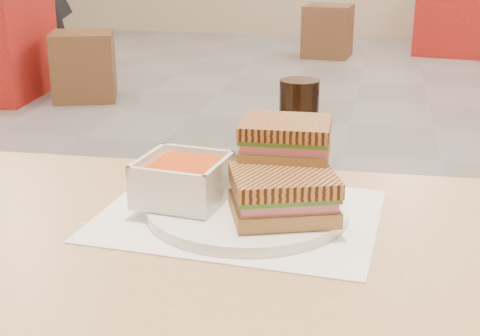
% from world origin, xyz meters
% --- Properties ---
extents(tray_liner, '(0.37, 0.30, 0.00)m').
position_xyz_m(tray_liner, '(0.01, -1.99, 0.75)').
color(tray_liner, white).
rests_on(tray_liner, main_table).
extents(plate, '(0.26, 0.26, 0.01)m').
position_xyz_m(plate, '(0.02, -1.98, 0.76)').
color(plate, white).
rests_on(plate, tray_liner).
extents(soup_bowl, '(0.12, 0.12, 0.06)m').
position_xyz_m(soup_bowl, '(-0.07, -1.99, 0.79)').
color(soup_bowl, white).
rests_on(soup_bowl, plate).
extents(panini_lower, '(0.15, 0.14, 0.06)m').
position_xyz_m(panini_lower, '(0.07, -2.01, 0.80)').
color(panini_lower, '#9B7040').
rests_on(panini_lower, plate).
extents(panini_upper, '(0.12, 0.10, 0.05)m').
position_xyz_m(panini_upper, '(0.06, -1.94, 0.84)').
color(panini_upper, '#9B7040').
rests_on(panini_upper, panini_lower).
extents(cola_glass, '(0.06, 0.06, 0.13)m').
position_xyz_m(cola_glass, '(0.05, -1.75, 0.82)').
color(cola_glass, black).
rests_on(cola_glass, main_table).
extents(bg_table_2, '(0.97, 0.97, 0.75)m').
position_xyz_m(bg_table_2, '(0.91, 4.17, 0.37)').
color(bg_table_2, '#AB1605').
rests_on(bg_table_2, ground).
extents(bg_chair_0r, '(0.53, 0.53, 0.47)m').
position_xyz_m(bg_chair_0r, '(-1.88, 1.53, 0.23)').
color(bg_chair_0r, brown).
rests_on(bg_chair_0r, ground).
extents(bg_chair_2l, '(0.47, 0.47, 0.48)m').
position_xyz_m(bg_chair_2l, '(-0.36, 3.65, 0.24)').
color(bg_chair_2l, brown).
rests_on(bg_chair_2l, ground).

